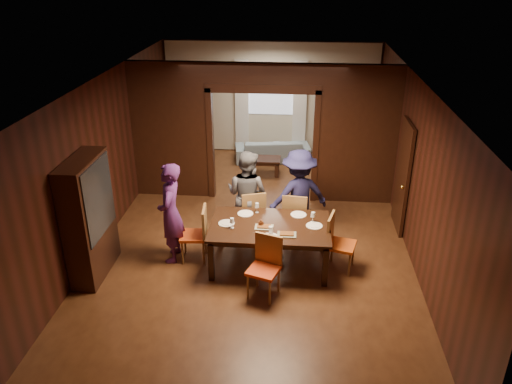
# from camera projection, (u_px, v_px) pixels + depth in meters

# --- Properties ---
(floor) EXTENTS (9.00, 9.00, 0.00)m
(floor) POSITION_uv_depth(u_px,v_px,m) (256.00, 233.00, 9.48)
(floor) COLOR #4A2714
(floor) RESTS_ON ground
(ceiling) EXTENTS (5.50, 9.00, 0.02)m
(ceiling) POSITION_uv_depth(u_px,v_px,m) (256.00, 81.00, 8.25)
(ceiling) COLOR silver
(ceiling) RESTS_ON room_walls
(room_walls) EXTENTS (5.52, 9.01, 2.90)m
(room_walls) POSITION_uv_depth(u_px,v_px,m) (264.00, 127.00, 10.54)
(room_walls) COLOR black
(room_walls) RESTS_ON floor
(person_purple) EXTENTS (0.45, 0.66, 1.75)m
(person_purple) POSITION_uv_depth(u_px,v_px,m) (171.00, 213.00, 8.33)
(person_purple) COLOR #522264
(person_purple) RESTS_ON floor
(person_grey) EXTENTS (1.00, 0.92, 1.68)m
(person_grey) POSITION_uv_depth(u_px,v_px,m) (247.00, 194.00, 9.08)
(person_grey) COLOR #55565C
(person_grey) RESTS_ON floor
(person_navy) EXTENTS (1.27, 1.00, 1.73)m
(person_navy) POSITION_uv_depth(u_px,v_px,m) (299.00, 195.00, 8.98)
(person_navy) COLOR #1A193F
(person_navy) RESTS_ON floor
(sofa) EXTENTS (1.98, 1.02, 0.55)m
(sofa) POSITION_uv_depth(u_px,v_px,m) (272.00, 150.00, 12.83)
(sofa) COLOR #87A1B1
(sofa) RESTS_ON floor
(serving_bowl) EXTENTS (0.36, 0.36, 0.09)m
(serving_bowl) POSITION_uv_depth(u_px,v_px,m) (274.00, 221.00, 8.24)
(serving_bowl) COLOR black
(serving_bowl) RESTS_ON dining_table
(dining_table) EXTENTS (1.97, 1.23, 0.76)m
(dining_table) POSITION_uv_depth(u_px,v_px,m) (270.00, 245.00, 8.35)
(dining_table) COLOR black
(dining_table) RESTS_ON floor
(coffee_table) EXTENTS (0.80, 0.50, 0.40)m
(coffee_table) POSITION_uv_depth(u_px,v_px,m) (264.00, 166.00, 12.01)
(coffee_table) COLOR black
(coffee_table) RESTS_ON floor
(chair_left) EXTENTS (0.48, 0.48, 0.97)m
(chair_left) POSITION_uv_depth(u_px,v_px,m) (193.00, 234.00, 8.48)
(chair_left) COLOR #CE4313
(chair_left) RESTS_ON floor
(chair_right) EXTENTS (0.54, 0.54, 0.97)m
(chair_right) POSITION_uv_depth(u_px,v_px,m) (342.00, 243.00, 8.20)
(chair_right) COLOR #DC5314
(chair_right) RESTS_ON floor
(chair_far_l) EXTENTS (0.55, 0.55, 0.97)m
(chair_far_l) POSITION_uv_depth(u_px,v_px,m) (252.00, 213.00, 9.17)
(chair_far_l) COLOR orange
(chair_far_l) RESTS_ON floor
(chair_far_r) EXTENTS (0.49, 0.49, 0.97)m
(chair_far_r) POSITION_uv_depth(u_px,v_px,m) (295.00, 216.00, 9.08)
(chair_far_r) COLOR #F05C16
(chair_far_r) RESTS_ON floor
(chair_near) EXTENTS (0.56, 0.56, 0.97)m
(chair_near) POSITION_uv_depth(u_px,v_px,m) (264.00, 269.00, 7.53)
(chair_near) COLOR red
(chair_near) RESTS_ON floor
(hutch) EXTENTS (0.40, 1.20, 2.00)m
(hutch) POSITION_uv_depth(u_px,v_px,m) (89.00, 218.00, 7.90)
(hutch) COLOR black
(hutch) RESTS_ON floor
(door_right) EXTENTS (0.06, 0.90, 2.10)m
(door_right) POSITION_uv_depth(u_px,v_px,m) (403.00, 177.00, 9.27)
(door_right) COLOR black
(door_right) RESTS_ON floor
(window_far) EXTENTS (1.20, 0.03, 1.30)m
(window_far) POSITION_uv_depth(u_px,v_px,m) (271.00, 89.00, 12.76)
(window_far) COLOR silver
(window_far) RESTS_ON back_wall
(curtain_left) EXTENTS (0.35, 0.06, 2.40)m
(curtain_left) POSITION_uv_depth(u_px,v_px,m) (242.00, 106.00, 12.98)
(curtain_left) COLOR white
(curtain_left) RESTS_ON back_wall
(curtain_right) EXTENTS (0.35, 0.06, 2.40)m
(curtain_right) POSITION_uv_depth(u_px,v_px,m) (300.00, 108.00, 12.86)
(curtain_right) COLOR white
(curtain_right) RESTS_ON back_wall
(plate_left) EXTENTS (0.27, 0.27, 0.01)m
(plate_left) POSITION_uv_depth(u_px,v_px,m) (227.00, 223.00, 8.23)
(plate_left) COLOR silver
(plate_left) RESTS_ON dining_table
(plate_far_l) EXTENTS (0.27, 0.27, 0.01)m
(plate_far_l) POSITION_uv_depth(u_px,v_px,m) (245.00, 214.00, 8.55)
(plate_far_l) COLOR white
(plate_far_l) RESTS_ON dining_table
(plate_far_r) EXTENTS (0.27, 0.27, 0.01)m
(plate_far_r) POSITION_uv_depth(u_px,v_px,m) (298.00, 215.00, 8.51)
(plate_far_r) COLOR white
(plate_far_r) RESTS_ON dining_table
(plate_right) EXTENTS (0.27, 0.27, 0.01)m
(plate_right) POSITION_uv_depth(u_px,v_px,m) (314.00, 226.00, 8.16)
(plate_right) COLOR white
(plate_right) RESTS_ON dining_table
(plate_near) EXTENTS (0.27, 0.27, 0.01)m
(plate_near) POSITION_uv_depth(u_px,v_px,m) (270.00, 237.00, 7.83)
(plate_near) COLOR silver
(plate_near) RESTS_ON dining_table
(platter_a) EXTENTS (0.30, 0.20, 0.04)m
(platter_a) POSITION_uv_depth(u_px,v_px,m) (264.00, 227.00, 8.10)
(platter_a) COLOR gray
(platter_a) RESTS_ON dining_table
(platter_b) EXTENTS (0.30, 0.20, 0.04)m
(platter_b) POSITION_uv_depth(u_px,v_px,m) (287.00, 234.00, 7.89)
(platter_b) COLOR gray
(platter_b) RESTS_ON dining_table
(wineglass_left) EXTENTS (0.08, 0.08, 0.18)m
(wineglass_left) POSITION_uv_depth(u_px,v_px,m) (232.00, 223.00, 8.07)
(wineglass_left) COLOR white
(wineglass_left) RESTS_ON dining_table
(wineglass_far) EXTENTS (0.08, 0.08, 0.18)m
(wineglass_far) POSITION_uv_depth(u_px,v_px,m) (257.00, 208.00, 8.56)
(wineglass_far) COLOR silver
(wineglass_far) RESTS_ON dining_table
(wineglass_right) EXTENTS (0.08, 0.08, 0.18)m
(wineglass_right) POSITION_uv_depth(u_px,v_px,m) (313.00, 217.00, 8.25)
(wineglass_right) COLOR white
(wineglass_right) RESTS_ON dining_table
(tumbler) EXTENTS (0.07, 0.07, 0.14)m
(tumbler) POSITION_uv_depth(u_px,v_px,m) (271.00, 230.00, 7.89)
(tumbler) COLOR white
(tumbler) RESTS_ON dining_table
(condiment_jar) EXTENTS (0.08, 0.08, 0.11)m
(condiment_jar) POSITION_uv_depth(u_px,v_px,m) (261.00, 223.00, 8.14)
(condiment_jar) COLOR #492311
(condiment_jar) RESTS_ON dining_table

